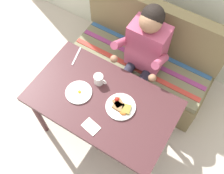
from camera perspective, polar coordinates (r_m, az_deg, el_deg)
name	(u,v)px	position (r m, az deg, el deg)	size (l,w,h in m)	color
ground_plane	(104,132)	(2.82, -1.62, -9.67)	(8.00, 8.00, 0.00)	beige
table	(103,105)	(2.23, -2.03, -3.78)	(1.20, 0.70, 0.73)	#402024
couch	(142,63)	(2.85, 6.52, 5.12)	(1.44, 0.56, 1.00)	olive
person	(143,53)	(2.41, 6.70, 7.32)	(0.45, 0.61, 1.21)	#AF4868
plate_breakfast	(121,106)	(2.11, 1.85, -4.19)	(0.24, 0.24, 0.05)	white
plate_eggs	(79,92)	(2.19, -7.13, -1.15)	(0.22, 0.22, 0.04)	white
coffee_mug	(99,79)	(2.20, -2.84, 1.66)	(0.12, 0.08, 0.09)	white
napkin	(91,127)	(2.06, -4.52, -8.44)	(0.13, 0.09, 0.01)	silver
knife	(76,56)	(2.41, -7.61, 6.58)	(0.01, 0.20, 0.01)	silver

